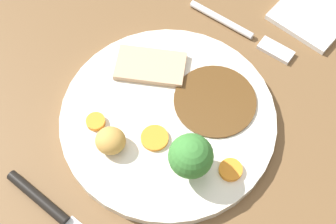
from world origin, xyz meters
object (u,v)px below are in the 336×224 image
(meat_slice_main, at_px, (150,66))
(broccoli_floret, at_px, (191,157))
(roast_potato_left, at_px, (111,141))
(knife, at_px, (60,217))
(carrot_coin_front, at_px, (96,122))
(carrot_coin_back, at_px, (231,170))
(fork, at_px, (243,32))
(folded_napkin, at_px, (317,10))
(carrot_coin_side, at_px, (155,138))
(dinner_plate, at_px, (168,119))

(meat_slice_main, xyz_separation_m, broccoli_floret, (0.09, 0.11, 0.03))
(roast_potato_left, height_order, knife, roast_potato_left)
(carrot_coin_front, xyz_separation_m, carrot_coin_back, (-0.03, 0.16, -0.00))
(roast_potato_left, bearing_deg, knife, -0.77)
(roast_potato_left, distance_m, fork, 0.23)
(roast_potato_left, relative_size, fork, 0.22)
(roast_potato_left, bearing_deg, fork, 168.42)
(carrot_coin_front, height_order, folded_napkin, carrot_coin_front)
(meat_slice_main, distance_m, carrot_coin_side, 0.10)
(carrot_coin_front, xyz_separation_m, carrot_coin_side, (-0.02, 0.07, -0.00))
(broccoli_floret, distance_m, folded_napkin, 0.29)
(meat_slice_main, relative_size, carrot_coin_back, 3.23)
(carrot_coin_side, xyz_separation_m, fork, (-0.19, 0.01, -0.01))
(carrot_coin_back, xyz_separation_m, broccoli_floret, (0.02, -0.04, 0.03))
(fork, bearing_deg, carrot_coin_back, -62.83)
(meat_slice_main, height_order, knife, meat_slice_main)
(carrot_coin_front, height_order, broccoli_floret, broccoli_floret)
(broccoli_floret, xyz_separation_m, folded_napkin, (-0.29, 0.02, -0.04))
(dinner_plate, relative_size, folded_napkin, 2.29)
(meat_slice_main, height_order, roast_potato_left, roast_potato_left)
(broccoli_floret, bearing_deg, knife, -37.54)
(carrot_coin_side, height_order, broccoli_floret, broccoli_floret)
(meat_slice_main, xyz_separation_m, carrot_coin_side, (0.08, 0.06, -0.00))
(roast_potato_left, relative_size, broccoli_floret, 0.57)
(carrot_coin_back, xyz_separation_m, carrot_coin_side, (0.01, -0.09, -0.00))
(fork, xyz_separation_m, knife, (0.32, -0.05, 0.00))
(fork, distance_m, knife, 0.33)
(meat_slice_main, distance_m, carrot_coin_front, 0.10)
(broccoli_floret, bearing_deg, carrot_coin_front, -85.75)
(carrot_coin_front, xyz_separation_m, fork, (-0.21, 0.08, -0.01))
(broccoli_floret, relative_size, folded_napkin, 0.54)
(carrot_coin_side, bearing_deg, carrot_coin_front, -74.33)
(carrot_coin_front, relative_size, broccoli_floret, 0.37)
(roast_potato_left, relative_size, knife, 0.18)
(carrot_coin_back, xyz_separation_m, knife, (0.14, -0.13, -0.01))
(dinner_plate, relative_size, roast_potato_left, 7.38)
(knife, bearing_deg, folded_napkin, 80.63)
(carrot_coin_front, relative_size, knife, 0.12)
(carrot_coin_side, height_order, knife, carrot_coin_side)
(broccoli_floret, relative_size, fork, 0.39)
(dinner_plate, bearing_deg, carrot_coin_side, 5.20)
(knife, bearing_deg, carrot_coin_back, 53.43)
(dinner_plate, distance_m, knife, 0.16)
(broccoli_floret, xyz_separation_m, knife, (0.12, -0.09, -0.04))
(meat_slice_main, relative_size, carrot_coin_side, 2.66)
(broccoli_floret, distance_m, knife, 0.15)
(dinner_plate, xyz_separation_m, folded_napkin, (-0.25, 0.08, -0.00))
(carrot_coin_back, height_order, knife, carrot_coin_back)
(fork, bearing_deg, folded_napkin, 55.89)
(carrot_coin_back, bearing_deg, meat_slice_main, -114.00)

